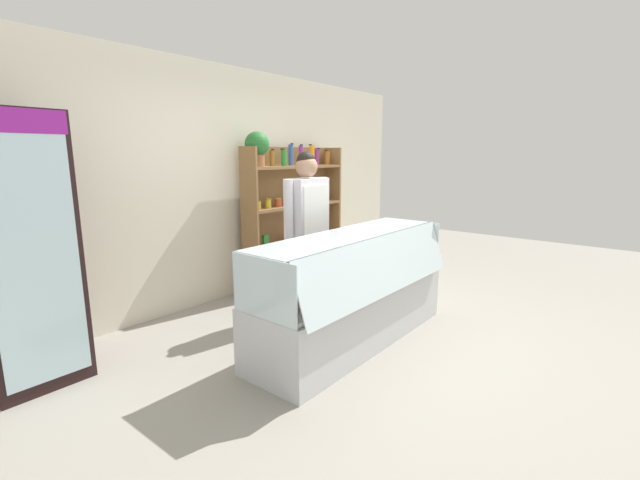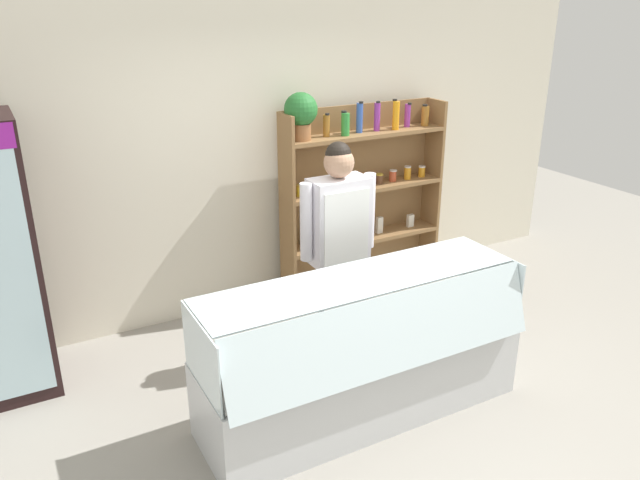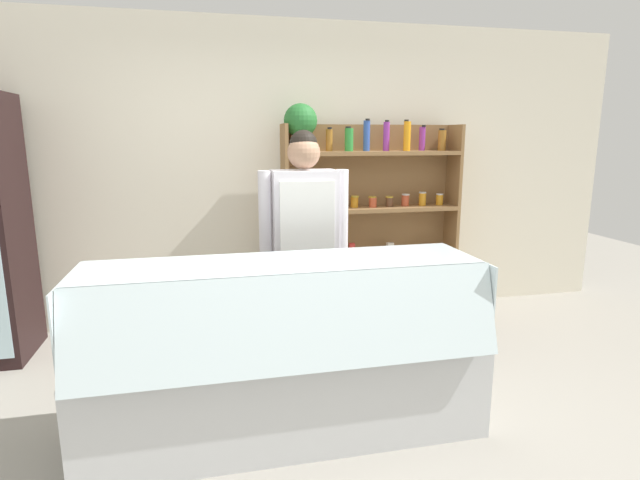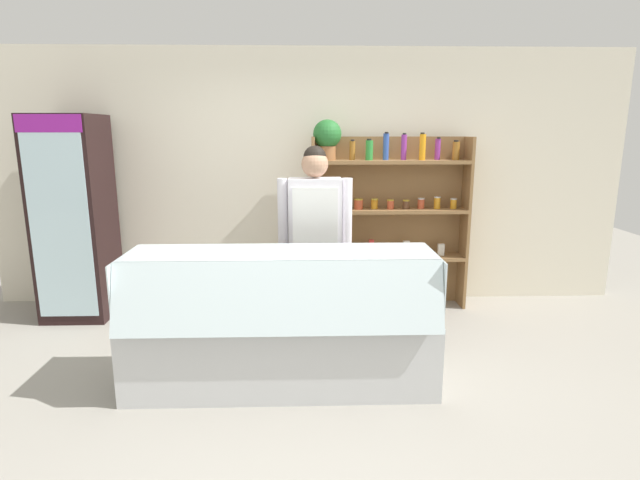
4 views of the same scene
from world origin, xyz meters
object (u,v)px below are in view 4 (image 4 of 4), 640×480
(drinks_fridge, at_px, (75,218))
(shelving_unit, at_px, (380,204))
(shop_clerk, at_px, (315,228))
(deli_display_case, at_px, (282,344))

(drinks_fridge, bearing_deg, shelving_unit, 3.92)
(drinks_fridge, distance_m, shelving_unit, 3.08)
(shelving_unit, bearing_deg, shop_clerk, -126.77)
(drinks_fridge, height_order, deli_display_case, drinks_fridge)
(deli_display_case, bearing_deg, shelving_unit, 60.52)
(drinks_fridge, xyz_separation_m, deli_display_case, (2.10, -1.50, -0.69))
(drinks_fridge, relative_size, deli_display_case, 0.90)
(deli_display_case, bearing_deg, shop_clerk, 70.99)
(deli_display_case, distance_m, shop_clerk, 1.09)
(drinks_fridge, distance_m, deli_display_case, 2.67)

